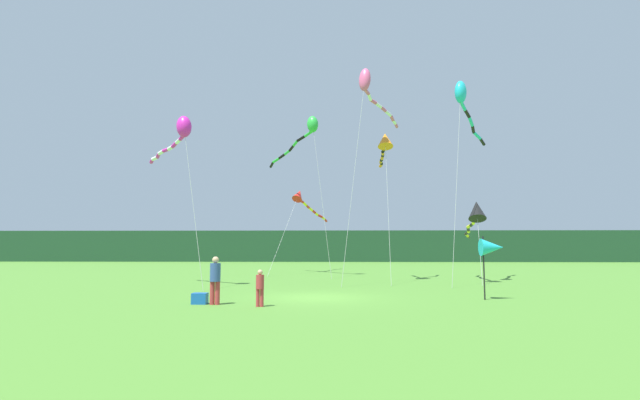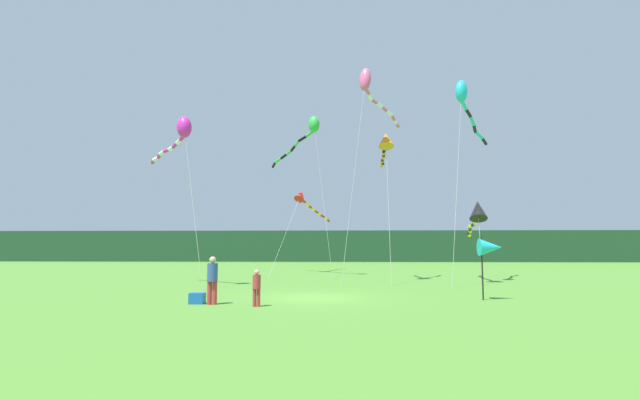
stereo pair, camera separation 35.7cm
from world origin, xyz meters
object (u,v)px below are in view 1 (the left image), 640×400
(person_adult, at_px, (215,278))
(kite_black, at_px, (476,214))
(kite_orange, at_px, (385,143))
(kite_red, at_px, (303,200))
(kite_cyan, at_px, (463,100))
(kite_magenta, at_px, (181,131))
(person_child, at_px, (260,286))
(cooler_box, at_px, (200,298))
(kite_rainbow, at_px, (369,88))
(banner_flag_pole, at_px, (492,248))
(kite_green, at_px, (306,132))

(person_adult, height_order, kite_black, kite_black)
(kite_orange, relative_size, kite_red, 0.92)
(kite_red, distance_m, kite_black, 15.03)
(person_adult, distance_m, kite_cyan, 18.74)
(kite_magenta, xyz_separation_m, kite_cyan, (15.95, 3.22, 2.56))
(kite_red, relative_size, kite_cyan, 0.85)
(person_adult, relative_size, person_child, 1.35)
(cooler_box, distance_m, kite_magenta, 11.13)
(person_child, bearing_deg, person_adult, 163.22)
(kite_rainbow, bearing_deg, banner_flag_pole, -64.05)
(kite_red, height_order, kite_green, kite_green)
(kite_cyan, xyz_separation_m, kite_black, (0.71, 0.70, -6.73))
(banner_flag_pole, height_order, kite_cyan, kite_cyan)
(kite_rainbow, bearing_deg, kite_magenta, -162.29)
(kite_orange, relative_size, kite_magenta, 1.02)
(person_child, relative_size, kite_green, 0.11)
(kite_orange, relative_size, kite_cyan, 0.78)
(person_child, distance_m, kite_cyan, 18.11)
(banner_flag_pole, distance_m, kite_orange, 12.23)
(kite_green, bearing_deg, person_child, -92.06)
(kite_green, bearing_deg, person_adult, -98.18)
(kite_green, xyz_separation_m, kite_black, (10.49, -5.20, -6.35))
(kite_magenta, bearing_deg, person_adult, -61.82)
(banner_flag_pole, relative_size, kite_magenta, 0.28)
(kite_black, bearing_deg, person_adult, -139.18)
(person_child, bearing_deg, kite_orange, 64.66)
(cooler_box, bearing_deg, kite_red, 83.48)
(kite_green, distance_m, kite_black, 13.32)
(kite_rainbow, bearing_deg, kite_red, 113.97)
(cooler_box, bearing_deg, kite_magenta, 114.86)
(person_child, distance_m, banner_flag_pole, 9.38)
(person_child, distance_m, kite_magenta, 12.11)
(person_adult, xyz_separation_m, kite_orange, (7.55, 11.74, 7.59))
(cooler_box, bearing_deg, banner_flag_pole, 8.53)
(kite_cyan, bearing_deg, person_child, -133.58)
(person_adult, xyz_separation_m, kite_magenta, (-3.84, 7.16, 7.26))
(kite_orange, bearing_deg, kite_black, -7.14)
(person_child, distance_m, kite_green, 19.41)
(kite_magenta, xyz_separation_m, kite_black, (16.67, 3.92, -4.17))
(person_adult, bearing_deg, kite_black, 40.82)
(banner_flag_pole, xyz_separation_m, kite_green, (-8.37, 14.41, 8.35))
(cooler_box, height_order, banner_flag_pole, banner_flag_pole)
(cooler_box, bearing_deg, person_adult, -16.73)
(person_child, relative_size, kite_rainbow, 0.10)
(kite_magenta, bearing_deg, banner_flag_pole, -19.98)
(kite_red, bearing_deg, kite_green, -83.51)
(cooler_box, xyz_separation_m, kite_cyan, (12.72, 10.20, 10.60))
(person_child, bearing_deg, banner_flag_pole, 14.98)
(kite_red, height_order, kite_cyan, kite_cyan)
(kite_red, bearing_deg, kite_magenta, -111.97)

